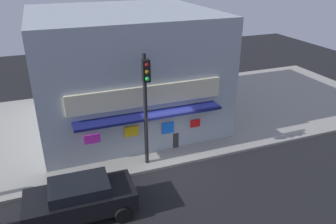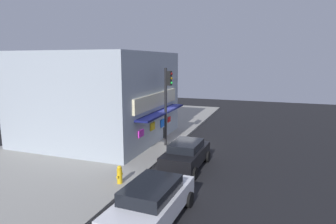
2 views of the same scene
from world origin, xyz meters
TOP-DOWN VIEW (x-y plane):
  - ground_plane at (0.00, 0.00)m, footprint 49.61×49.61m
  - sidewalk at (0.00, 5.62)m, footprint 33.07×11.23m
  - corner_building at (-0.85, 5.95)m, footprint 9.72×9.86m
  - traffic_light at (-1.18, 0.55)m, footprint 0.32×0.58m
  - trash_can at (0.63, 1.67)m, footprint 0.50×0.50m
  - pedestrian at (-2.13, 1.98)m, footprint 0.45×0.47m
  - potted_plant_by_doorway at (1.12, 2.92)m, footprint 0.74×0.74m
  - potted_plant_by_window at (-4.17, 2.82)m, footprint 0.69×0.69m
  - parked_car_black at (-4.54, -1.78)m, footprint 4.06×2.07m

SIDE VIEW (x-z plane):
  - ground_plane at x=0.00m, z-range 0.00..0.00m
  - sidewalk at x=0.00m, z-range 0.00..0.13m
  - trash_can at x=0.63m, z-range 0.13..0.93m
  - potted_plant_by_window at x=-4.17m, z-range 0.19..1.26m
  - potted_plant_by_doorway at x=1.12m, z-range 0.21..1.25m
  - parked_car_black at x=-4.54m, z-range 0.04..1.55m
  - pedestrian at x=-2.13m, z-range 0.22..2.00m
  - corner_building at x=-0.85m, z-range 0.13..6.48m
  - traffic_light at x=-1.18m, z-range 0.87..6.15m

